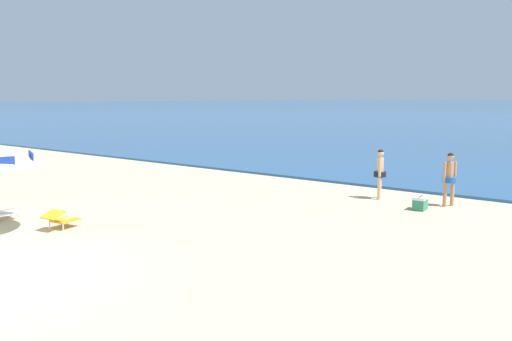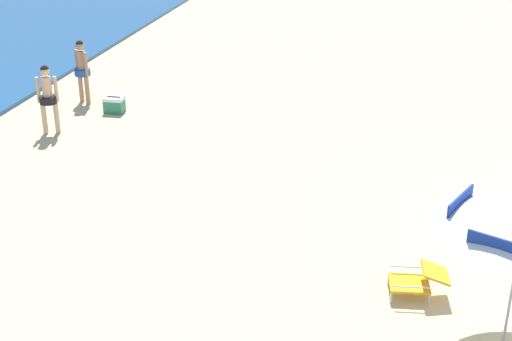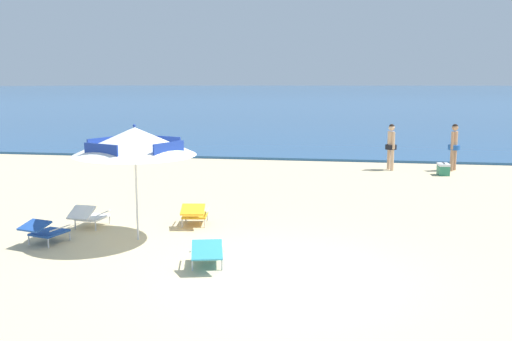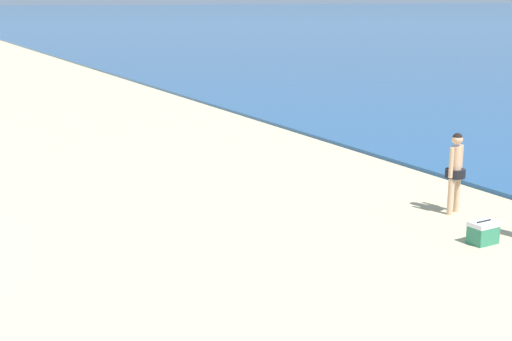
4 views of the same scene
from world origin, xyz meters
TOP-DOWN VIEW (x-y plane):
  - lounge_chair_beside_umbrella at (-2.25, 2.85)m, footprint 0.66×0.94m
  - person_standing_near_shore at (2.56, 11.51)m, footprint 0.40×0.46m
  - person_standing_beside at (4.74, 11.72)m, footprint 0.41×0.44m
  - cooler_box at (4.24, 10.66)m, footprint 0.38×0.51m

SIDE VIEW (x-z plane):
  - cooler_box at x=4.24m, z-range -0.01..0.42m
  - lounge_chair_beside_umbrella at x=-2.25m, z-range 0.02..0.53m
  - person_standing_near_shore at x=2.56m, z-range 0.13..1.78m
  - person_standing_beside at x=4.74m, z-range 0.13..1.79m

